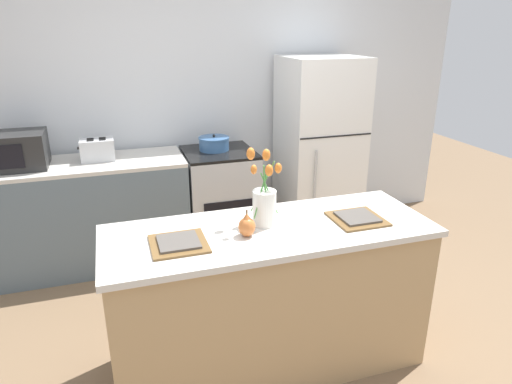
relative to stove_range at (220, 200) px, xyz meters
name	(u,v)px	position (x,y,z in m)	size (l,w,h in m)	color
ground_plane	(269,360)	(-0.10, -1.60, -0.45)	(10.00, 10.00, 0.00)	brown
back_wall	(196,92)	(-0.10, 0.40, 0.90)	(5.20, 0.08, 2.70)	silver
kitchen_island	(269,298)	(-0.10, -1.60, 0.00)	(1.80, 0.66, 0.89)	tan
back_counter	(83,215)	(-1.16, 0.00, 0.00)	(1.68, 0.60, 0.90)	slate
stove_range	(220,200)	(0.00, 0.00, 0.00)	(0.60, 0.61, 0.90)	#B2B5B7
refrigerator	(319,150)	(0.95, 0.00, 0.38)	(0.68, 0.67, 1.67)	white
flower_vase	(264,202)	(-0.12, -1.54, 0.58)	(0.19, 0.17, 0.43)	silver
pear_figurine	(247,226)	(-0.25, -1.65, 0.50)	(0.09, 0.09, 0.15)	#C66B33
plate_setting_left	(179,243)	(-0.60, -1.65, 0.45)	(0.28, 0.28, 0.02)	brown
plate_setting_right	(357,218)	(0.40, -1.65, 0.45)	(0.28, 0.28, 0.02)	brown
toaster	(98,150)	(-0.99, 0.03, 0.54)	(0.28, 0.18, 0.17)	#B7BABC
cooking_pot	(214,144)	(-0.03, 0.04, 0.51)	(0.26, 0.26, 0.14)	#386093
microwave	(12,151)	(-1.59, 0.00, 0.59)	(0.48, 0.37, 0.27)	black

